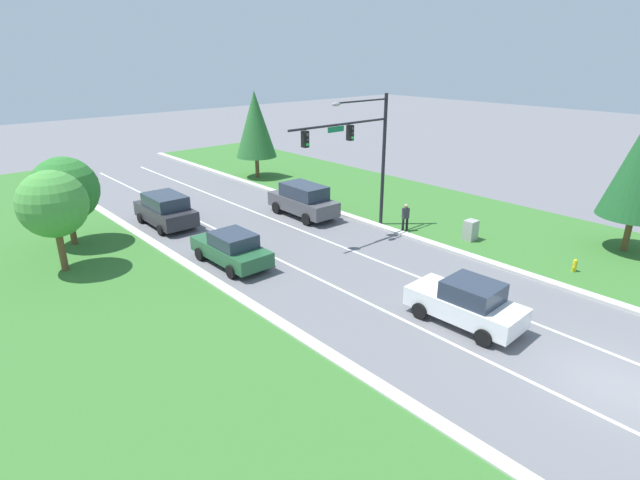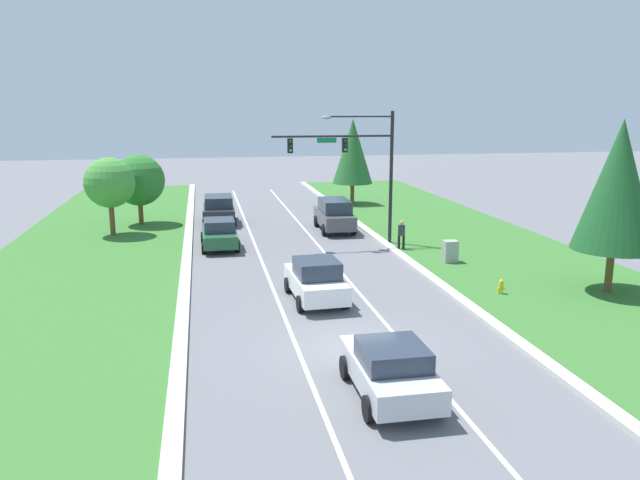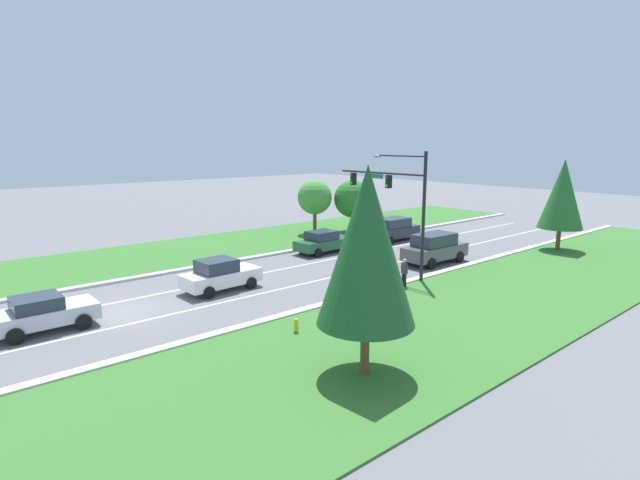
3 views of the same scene
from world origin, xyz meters
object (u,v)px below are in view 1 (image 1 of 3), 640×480
Objects in this scene: fire_hydrant at (575,266)px; oak_near_left_tree at (65,190)px; utility_cabinet at (470,231)px; graphite_suv at (303,200)px; charcoal_suv at (166,210)px; conifer_near_right_tree at (255,124)px; traffic_signal_mast at (360,144)px; oak_far_left_tree at (53,204)px; white_sedan at (467,303)px; forest_sedan at (231,248)px; pedestrian at (405,217)px.

fire_hydrant is 25.62m from oak_near_left_tree.
fire_hydrant is at bearing -90.00° from utility_cabinet.
graphite_suv is at bearing 113.04° from utility_cabinet.
conifer_near_right_tree is (10.99, 6.34, 3.37)m from charcoal_suv.
traffic_signal_mast is at bearing 108.88° from fire_hydrant.
charcoal_suv is 0.95× the size of oak_far_left_tree.
oak_near_left_tree is (-12.47, 4.29, 2.00)m from graphite_suv.
graphite_suv is 13.34m from oak_near_left_tree.
fire_hydrant is (3.65, -10.69, -4.74)m from traffic_signal_mast.
conifer_near_right_tree reaches higher than graphite_suv.
traffic_signal_mast is at bearing 64.45° from white_sedan.
white_sedan is (3.41, -18.41, -0.09)m from charcoal_suv.
fire_hydrant is (7.90, -0.76, -0.54)m from white_sedan.
oak_near_left_tree is at bearing 162.47° from graphite_suv.
traffic_signal_mast is 1.10× the size of conifer_near_right_tree.
forest_sedan is 18.22m from conifer_near_right_tree.
oak_near_left_tree is at bearing 130.38° from fire_hydrant.
white_sedan is at bearing -107.03° from conifer_near_right_tree.
white_sedan is at bearing -72.09° from forest_sedan.
charcoal_suv is 5.61m from oak_near_left_tree.
conifer_near_right_tree is (11.20, 13.94, 3.52)m from forest_sedan.
white_sedan is at bearing -56.77° from oak_far_left_tree.
oak_far_left_tree is at bearing 120.83° from white_sedan.
utility_cabinet is 21.63m from oak_near_left_tree.
oak_far_left_tree is (-17.61, -9.45, -1.03)m from conifer_near_right_tree.
charcoal_suv is at bearing 87.85° from forest_sedan.
utility_cabinet is (11.51, -5.93, -0.24)m from forest_sedan.
graphite_suv is (-0.38, 4.43, -4.02)m from traffic_signal_mast.
traffic_signal_mast is 15.21m from conifer_near_right_tree.
traffic_signal_mast reaches higher than utility_cabinet.
traffic_signal_mast is 1.52× the size of graphite_suv.
utility_cabinet is at bearing -49.46° from charcoal_suv.
charcoal_suv is at bearing 129.88° from utility_cabinet.
utility_cabinet is 0.25× the size of oak_near_left_tree.
graphite_suv reaches higher than utility_cabinet.
oak_near_left_tree reaches higher than graphite_suv.
pedestrian reaches higher than fire_hydrant.
oak_far_left_tree is at bearing -3.14° from pedestrian.
graphite_suv is 14.87m from white_sedan.
graphite_suv reaches higher than forest_sedan.
oak_far_left_tree is (-6.62, -3.11, 2.35)m from charcoal_suv.
oak_near_left_tree is (-8.61, 18.64, 2.19)m from white_sedan.
traffic_signal_mast is 1.65× the size of charcoal_suv.
white_sedan reaches higher than fire_hydrant.
oak_near_left_tree is at bearing 121.92° from forest_sedan.
traffic_signal_mast reaches higher than white_sedan.
oak_far_left_tree reaches higher than oak_near_left_tree.
forest_sedan is 9.55m from oak_near_left_tree.
conifer_near_right_tree is at bearing 70.57° from white_sedan.
charcoal_suv is (-7.65, 8.49, -4.11)m from traffic_signal_mast.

